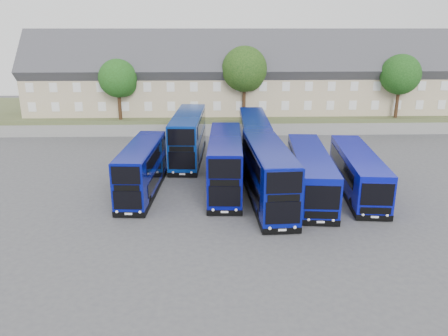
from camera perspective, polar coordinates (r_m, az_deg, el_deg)
ground at (r=33.86m, az=2.44°, el=-5.33°), size 120.00×120.00×0.00m
retaining_wall at (r=56.50m, az=0.66°, el=5.02°), size 70.00×0.40×1.50m
earth_bank at (r=66.23m, az=0.28°, el=7.16°), size 80.00×20.00×2.00m
terrace_row at (r=61.97m, az=6.10°, el=11.55°), size 66.00×10.40×11.20m
dd_front_left at (r=36.84m, az=-10.64°, el=-0.29°), size 3.07×10.59×4.15m
dd_front_mid at (r=37.03m, az=0.16°, el=0.50°), size 3.17×11.74×4.62m
dd_front_right at (r=34.38m, az=5.76°, el=-0.94°), size 3.24×11.86×4.67m
dd_rear_left at (r=45.77m, az=-4.68°, el=3.98°), size 3.48×12.31×4.84m
dd_rear_right at (r=45.72m, az=3.93°, el=3.80°), size 2.95×11.53×4.56m
coach_east_a at (r=36.91m, az=11.16°, el=-0.75°), size 3.95×13.28×3.58m
coach_east_b at (r=38.43m, az=17.02°, el=-0.59°), size 3.88×12.67×3.41m
tree_west at (r=57.61m, az=-13.54°, el=11.15°), size 4.80×4.80×7.65m
tree_mid at (r=57.05m, az=2.83°, el=12.57°), size 5.76×5.76×9.18m
tree_east at (r=61.56m, az=22.12°, el=11.07°), size 5.12×5.12×8.16m
tree_far at (r=70.37m, az=24.46°, el=11.77°), size 5.44×5.44×8.67m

